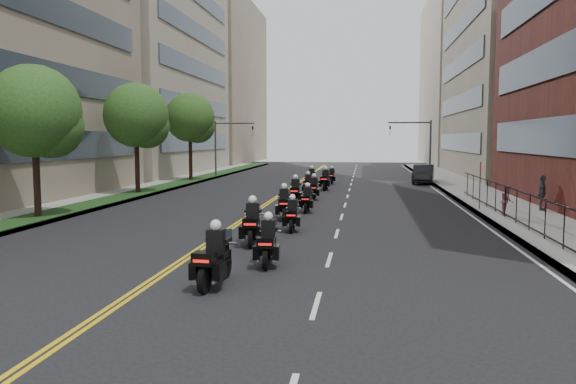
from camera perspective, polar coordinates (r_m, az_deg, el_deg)
name	(u,v)px	position (r m, az deg, el deg)	size (l,w,h in m)	color
ground	(184,300)	(14.06, -10.47, -10.73)	(160.00, 160.00, 0.00)	black
sidewalk_right	(483,197)	(38.78, 19.18, -0.49)	(4.00, 90.00, 0.15)	gray
sidewalk_left	(133,192)	(41.34, -15.49, -0.04)	(4.00, 90.00, 0.15)	gray
grass_strip	(144,191)	(41.03, -14.46, 0.08)	(2.00, 90.00, 0.04)	black
building_right_tan	(538,28)	(64.17, 24.02, 14.97)	(15.11, 28.00, 30.00)	gray
building_right_far	(478,79)	(92.88, 18.72, 10.81)	(15.00, 28.00, 26.00)	#A39A83
building_left_mid	(128,20)	(67.52, -15.98, 16.45)	(16.11, 28.00, 34.00)	#A39A83
building_left_far	(204,83)	(94.97, -8.52, 10.91)	(16.00, 28.00, 26.00)	gray
iron_fence	(523,209)	(25.88, 22.74, -1.61)	(0.05, 28.00, 1.50)	black
street_trees	(102,117)	(34.98, -18.40, 7.21)	(4.40, 38.40, 7.98)	black
traffic_signal_right	(420,140)	(55.07, 13.27, 5.12)	(4.09, 0.20, 5.60)	#3F3F44
traffic_signal_left	(225,140)	(56.53, -6.44, 5.23)	(4.09, 0.20, 5.60)	#3F3F44
motorcycle_0	(214,260)	(15.04, -7.50, -6.88)	(0.62, 2.38, 1.76)	black
motorcycle_1	(268,244)	(17.36, -2.05, -5.33)	(0.58, 2.23, 1.65)	black
motorcycle_2	(252,225)	(20.73, -3.64, -3.39)	(0.71, 2.44, 1.80)	black
motorcycle_3	(292,216)	(23.74, 0.43, -2.50)	(0.53, 2.10, 1.55)	black
motorcycle_4	(284,205)	(27.06, -0.40, -1.34)	(0.72, 2.36, 1.75)	black
motorcycle_5	(307,200)	(29.78, 1.96, -0.87)	(0.49, 2.11, 1.56)	black
motorcycle_6	(295,193)	(33.16, 0.74, -0.07)	(0.58, 2.40, 1.77)	black
motorcycle_7	(314,189)	(35.88, 2.64, 0.28)	(0.52, 2.25, 1.66)	black
motorcycle_8	(308,185)	(39.44, 2.03, 0.71)	(0.50, 2.17, 1.60)	black
motorcycle_9	(325,181)	(42.51, 3.82, 1.16)	(0.60, 2.45, 1.80)	black
motorcycle_10	(312,179)	(45.05, 2.43, 1.37)	(0.64, 2.35, 1.74)	black
motorcycle_11	(332,177)	(48.36, 4.45, 1.55)	(0.49, 2.09, 1.54)	black
parked_sedan	(423,174)	(50.18, 13.59, 1.79)	(1.72, 4.93, 1.62)	black
pedestrian_b	(507,201)	(29.32, 21.35, -0.81)	(0.71, 0.56, 1.47)	#884A4E
pedestrian_c	(542,193)	(32.11, 24.40, -0.07)	(1.08, 0.45, 1.85)	#44444D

